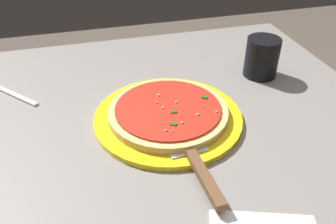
% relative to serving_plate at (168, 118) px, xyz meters
% --- Properties ---
extents(restaurant_table, '(1.04, 0.94, 0.77)m').
position_rel_serving_plate_xyz_m(restaurant_table, '(0.05, 0.03, -0.14)').
color(restaurant_table, black).
rests_on(restaurant_table, ground_plane).
extents(serving_plate, '(0.31, 0.31, 0.01)m').
position_rel_serving_plate_xyz_m(serving_plate, '(0.00, 0.00, 0.00)').
color(serving_plate, yellow).
rests_on(serving_plate, restaurant_table).
extents(pizza, '(0.25, 0.25, 0.02)m').
position_rel_serving_plate_xyz_m(pizza, '(-0.00, 0.00, 0.02)').
color(pizza, '#DBB26B').
rests_on(pizza, serving_plate).
extents(pizza_server, '(0.07, 0.22, 0.01)m').
position_rel_serving_plate_xyz_m(pizza_server, '(-0.01, 0.15, 0.01)').
color(pizza_server, silver).
rests_on(pizza_server, serving_plate).
extents(cup_tall_drink, '(0.08, 0.08, 0.10)m').
position_rel_serving_plate_xyz_m(cup_tall_drink, '(-0.27, -0.13, 0.04)').
color(cup_tall_drink, black).
rests_on(cup_tall_drink, restaurant_table).
extents(fork, '(0.14, 0.15, 0.00)m').
position_rel_serving_plate_xyz_m(fork, '(0.34, -0.20, -0.00)').
color(fork, silver).
rests_on(fork, restaurant_table).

